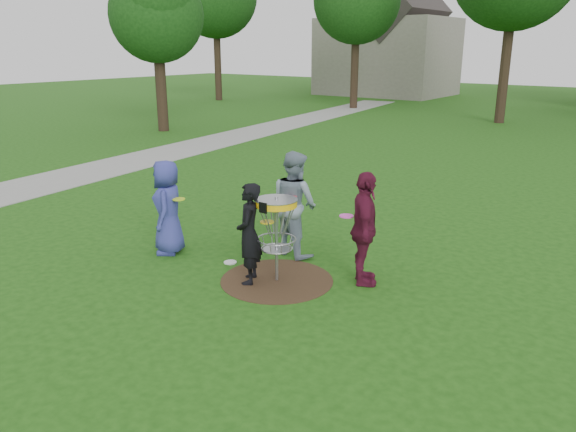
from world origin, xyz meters
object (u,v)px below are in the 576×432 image
Objects in this scene: player_blue at (168,207)px; disc_golf_basket at (276,219)px; player_black at (249,234)px; player_grey at (294,204)px; player_maroon at (364,229)px.

player_blue is 2.34m from disc_golf_basket.
player_grey reaches higher than player_black.
player_grey is (1.85, 1.28, 0.09)m from player_blue.
player_blue is at bearing -176.69° from disc_golf_basket.
player_black is 0.48m from disc_golf_basket.
player_grey is 1.68m from player_maroon.
player_grey reaches higher than player_blue.
player_black reaches higher than disc_golf_basket.
player_black is 1.45m from player_grey.
player_maroon is at bearing -179.96° from player_grey.
player_blue is at bearing 71.60° from player_maroon.
player_black is (2.02, -0.16, -0.04)m from player_blue.
player_black is 1.78m from player_maroon.
player_black is 0.86× the size of player_grey.
player_black is at bearing 92.70° from player_maroon.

